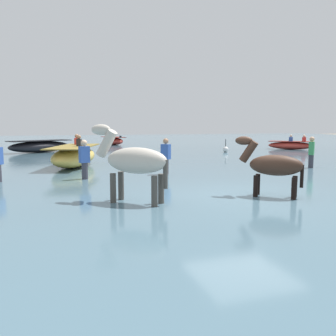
{
  "coord_description": "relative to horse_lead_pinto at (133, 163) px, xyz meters",
  "views": [
    {
      "loc": [
        -4.59,
        -7.88,
        2.12
      ],
      "look_at": [
        -1.36,
        2.06,
        0.84
      ],
      "focal_mm": 37.92,
      "sensor_mm": 36.0,
      "label": 1
    }
  ],
  "objects": [
    {
      "name": "boat_distant_west",
      "position": [
        14.71,
        13.83,
        -0.62
      ],
      "size": [
        2.99,
        2.92,
        1.07
      ],
      "color": "#BC382D",
      "rests_on": "water_surface"
    },
    {
      "name": "boat_far_offshore",
      "position": [
        -0.88,
        7.71,
        -0.48
      ],
      "size": [
        2.7,
        4.46,
        1.36
      ],
      "color": "gold",
      "rests_on": "water_surface"
    },
    {
      "name": "water_surface",
      "position": [
        2.86,
        10.03,
        -1.09
      ],
      "size": [
        90.0,
        90.0,
        0.34
      ],
      "primitive_type": "cube",
      "color": "#476675",
      "rests_on": "ground"
    },
    {
      "name": "boat_near_port",
      "position": [
        3.45,
        23.92,
        -0.57
      ],
      "size": [
        1.95,
        3.44,
        1.18
      ],
      "color": "#BC382D",
      "rests_on": "water_surface"
    },
    {
      "name": "horse_trailing_dark_bay",
      "position": [
        3.41,
        -0.41,
        -0.18
      ],
      "size": [
        1.45,
        1.33,
        1.83
      ],
      "color": "#382319",
      "rests_on": "ground"
    },
    {
      "name": "ground_plane",
      "position": [
        2.86,
        0.03,
        -1.26
      ],
      "size": [
        120.0,
        120.0,
        0.0
      ],
      "primitive_type": "plane",
      "color": "#84755B"
    },
    {
      "name": "channel_buoy",
      "position": [
        8.95,
        12.86,
        -0.73
      ],
      "size": [
        0.37,
        0.37,
        0.85
      ],
      "color": "silver",
      "rests_on": "water_surface"
    },
    {
      "name": "person_onlooker_right",
      "position": [
        8.44,
        4.21,
        -0.39
      ],
      "size": [
        0.37,
        0.37,
        1.63
      ],
      "color": "#383842",
      "rests_on": "ground"
    },
    {
      "name": "person_wading_close",
      "position": [
        2.14,
        4.28,
        -0.39
      ],
      "size": [
        0.36,
        0.37,
        1.63
      ],
      "color": "#383842",
      "rests_on": "ground"
    },
    {
      "name": "horse_lead_pinto",
      "position": [
        0.0,
        0.0,
        0.0
      ],
      "size": [
        1.7,
        1.54,
        2.13
      ],
      "color": "beige",
      "rests_on": "ground"
    },
    {
      "name": "boat_mid_outer",
      "position": [
        -2.52,
        16.51,
        -0.54
      ],
      "size": [
        4.23,
        3.04,
        0.78
      ],
      "color": "black",
      "rests_on": "water_surface"
    },
    {
      "name": "person_onlooker_left",
      "position": [
        -0.76,
        3.98,
        -0.39
      ],
      "size": [
        0.37,
        0.29,
        1.63
      ],
      "color": "#383842",
      "rests_on": "ground"
    }
  ]
}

